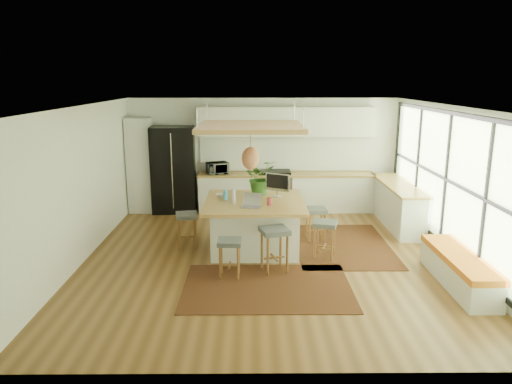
{
  "coord_description": "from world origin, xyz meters",
  "views": [
    {
      "loc": [
        -0.27,
        -8.16,
        3.16
      ],
      "look_at": [
        -0.2,
        0.5,
        1.1
      ],
      "focal_mm": 33.67,
      "sensor_mm": 36.0,
      "label": 1
    }
  ],
  "objects_px": {
    "stool_left_side": "(187,229)",
    "stool_right_back": "(316,223)",
    "island_plant": "(260,181)",
    "laptop": "(251,201)",
    "microwave": "(217,167)",
    "island": "(255,225)",
    "monitor": "(277,184)",
    "stool_near_right": "(274,251)",
    "stool_right_front": "(325,239)",
    "stool_near_left": "(230,256)",
    "fridge": "(174,173)"
  },
  "relations": [
    {
      "from": "stool_near_left",
      "to": "stool_near_right",
      "type": "xyz_separation_m",
      "value": [
        0.74,
        0.24,
        0.0
      ]
    },
    {
      "from": "island_plant",
      "to": "laptop",
      "type": "bearing_deg",
      "value": -99.75
    },
    {
      "from": "stool_right_front",
      "to": "stool_right_back",
      "type": "height_order",
      "value": "stool_right_front"
    },
    {
      "from": "island",
      "to": "stool_near_left",
      "type": "bearing_deg",
      "value": -106.98
    },
    {
      "from": "monitor",
      "to": "fridge",
      "type": "bearing_deg",
      "value": 162.81
    },
    {
      "from": "stool_right_front",
      "to": "microwave",
      "type": "distance_m",
      "value": 3.87
    },
    {
      "from": "stool_right_front",
      "to": "stool_left_side",
      "type": "relative_size",
      "value": 1.01
    },
    {
      "from": "stool_near_right",
      "to": "laptop",
      "type": "distance_m",
      "value": 1.03
    },
    {
      "from": "island",
      "to": "stool_right_back",
      "type": "relative_size",
      "value": 2.79
    },
    {
      "from": "island",
      "to": "stool_right_front",
      "type": "relative_size",
      "value": 2.72
    },
    {
      "from": "stool_right_front",
      "to": "island_plant",
      "type": "bearing_deg",
      "value": 136.73
    },
    {
      "from": "island",
      "to": "laptop",
      "type": "xyz_separation_m",
      "value": [
        -0.07,
        -0.46,
        0.58
      ]
    },
    {
      "from": "stool_right_back",
      "to": "island_plant",
      "type": "relative_size",
      "value": 0.98
    },
    {
      "from": "stool_near_right",
      "to": "monitor",
      "type": "relative_size",
      "value": 1.49
    },
    {
      "from": "island",
      "to": "stool_near_left",
      "type": "height_order",
      "value": "island"
    },
    {
      "from": "island",
      "to": "stool_right_back",
      "type": "height_order",
      "value": "island"
    },
    {
      "from": "fridge",
      "to": "microwave",
      "type": "xyz_separation_m",
      "value": [
        1.06,
        -0.05,
        0.17
      ]
    },
    {
      "from": "stool_right_front",
      "to": "microwave",
      "type": "bearing_deg",
      "value": 124.09
    },
    {
      "from": "island_plant",
      "to": "stool_near_left",
      "type": "bearing_deg",
      "value": -105.12
    },
    {
      "from": "laptop",
      "to": "island_plant",
      "type": "distance_m",
      "value": 1.06
    },
    {
      "from": "stool_right_back",
      "to": "island_plant",
      "type": "bearing_deg",
      "value": 173.45
    },
    {
      "from": "island",
      "to": "monitor",
      "type": "height_order",
      "value": "monitor"
    },
    {
      "from": "stool_near_right",
      "to": "stool_right_back",
      "type": "distance_m",
      "value": 1.79
    },
    {
      "from": "stool_left_side",
      "to": "stool_right_back",
      "type": "bearing_deg",
      "value": 8.6
    },
    {
      "from": "laptop",
      "to": "microwave",
      "type": "bearing_deg",
      "value": 122.0
    },
    {
      "from": "microwave",
      "to": "stool_near_left",
      "type": "bearing_deg",
      "value": -104.01
    },
    {
      "from": "stool_left_side",
      "to": "monitor",
      "type": "xyz_separation_m",
      "value": [
        1.73,
        0.25,
        0.83
      ]
    },
    {
      "from": "laptop",
      "to": "monitor",
      "type": "relative_size",
      "value": 0.73
    },
    {
      "from": "stool_left_side",
      "to": "island_plant",
      "type": "xyz_separation_m",
      "value": [
        1.4,
        0.51,
        0.84
      ]
    },
    {
      "from": "stool_near_right",
      "to": "monitor",
      "type": "height_order",
      "value": "monitor"
    },
    {
      "from": "island",
      "to": "stool_near_left",
      "type": "relative_size",
      "value": 2.92
    },
    {
      "from": "stool_near_right",
      "to": "stool_right_front",
      "type": "bearing_deg",
      "value": 32.85
    },
    {
      "from": "island",
      "to": "microwave",
      "type": "relative_size",
      "value": 3.73
    },
    {
      "from": "stool_left_side",
      "to": "laptop",
      "type": "bearing_deg",
      "value": -23.35
    },
    {
      "from": "island",
      "to": "monitor",
      "type": "distance_m",
      "value": 0.9
    },
    {
      "from": "stool_right_back",
      "to": "stool_left_side",
      "type": "distance_m",
      "value": 2.53
    },
    {
      "from": "island_plant",
      "to": "fridge",
      "type": "bearing_deg",
      "value": 133.96
    },
    {
      "from": "monitor",
      "to": "stool_left_side",
      "type": "bearing_deg",
      "value": -144.01
    },
    {
      "from": "fridge",
      "to": "island_plant",
      "type": "relative_size",
      "value": 3.05
    },
    {
      "from": "monitor",
      "to": "island",
      "type": "bearing_deg",
      "value": -116.71
    },
    {
      "from": "stool_left_side",
      "to": "laptop",
      "type": "distance_m",
      "value": 1.5
    },
    {
      "from": "stool_left_side",
      "to": "laptop",
      "type": "xyz_separation_m",
      "value": [
        1.22,
        -0.53,
        0.7
      ]
    },
    {
      "from": "monitor",
      "to": "laptop",
      "type": "bearing_deg",
      "value": -95.55
    },
    {
      "from": "stool_near_left",
      "to": "stool_near_right",
      "type": "bearing_deg",
      "value": 18.35
    },
    {
      "from": "microwave",
      "to": "island_plant",
      "type": "xyz_separation_m",
      "value": [
        0.98,
        -2.07,
        0.1
      ]
    },
    {
      "from": "island_plant",
      "to": "stool_right_back",
      "type": "bearing_deg",
      "value": -6.55
    },
    {
      "from": "island",
      "to": "island_plant",
      "type": "height_order",
      "value": "island_plant"
    },
    {
      "from": "stool_right_front",
      "to": "laptop",
      "type": "relative_size",
      "value": 1.86
    },
    {
      "from": "stool_right_back",
      "to": "laptop",
      "type": "xyz_separation_m",
      "value": [
        -1.29,
        -0.9,
        0.7
      ]
    },
    {
      "from": "island",
      "to": "stool_right_back",
      "type": "bearing_deg",
      "value": 20.05
    }
  ]
}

